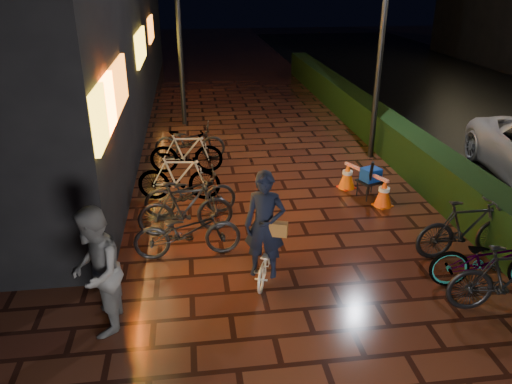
{
  "coord_description": "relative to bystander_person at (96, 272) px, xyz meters",
  "views": [
    {
      "loc": [
        -2.09,
        -6.51,
        4.61
      ],
      "look_at": [
        -1.04,
        1.36,
        1.1
      ],
      "focal_mm": 35.0,
      "sensor_mm": 36.0,
      "label": 1
    }
  ],
  "objects": [
    {
      "name": "ground",
      "position": [
        3.46,
        0.61,
        -0.93
      ],
      "size": [
        80.0,
        80.0,
        0.0
      ],
      "primitive_type": "plane",
      "color": "#381911",
      "rests_on": "ground"
    },
    {
      "name": "traffic_barrier",
      "position": [
        5.13,
        3.88,
        -0.62
      ],
      "size": [
        0.93,
        1.5,
        0.62
      ],
      "color": "#F74F0D",
      "rests_on": "ground"
    },
    {
      "name": "lamp_post_sf",
      "position": [
        1.15,
        10.3,
        2.21
      ],
      "size": [
        0.53,
        0.29,
        5.71
      ],
      "color": "black",
      "rests_on": "ground"
    },
    {
      "name": "cart_assembly",
      "position": [
        5.22,
        3.83,
        -0.43
      ],
      "size": [
        0.63,
        0.68,
        0.97
      ],
      "color": "black",
      "rests_on": "ground"
    },
    {
      "name": "parked_bikes_hedge",
      "position": [
        5.91,
        0.36,
        -0.41
      ],
      "size": [
        2.0,
        2.16,
        1.08
      ],
      "color": "black",
      "rests_on": "ground"
    },
    {
      "name": "hedge",
      "position": [
        6.76,
        8.61,
        -0.43
      ],
      "size": [
        0.7,
        20.0,
        1.0
      ],
      "primitive_type": "cube",
      "color": "black",
      "rests_on": "ground"
    },
    {
      "name": "parked_bikes_storefront",
      "position": [
        1.21,
        4.16,
        -0.42
      ],
      "size": [
        2.15,
        5.81,
        1.08
      ],
      "color": "black",
      "rests_on": "ground"
    },
    {
      "name": "cyclist",
      "position": [
        2.44,
        0.94,
        -0.23
      ],
      "size": [
        0.86,
        1.4,
        1.89
      ],
      "color": "silver",
      "rests_on": "ground"
    },
    {
      "name": "lamp_post_hedge",
      "position": [
        6.16,
        6.38,
        2.12
      ],
      "size": [
        0.53,
        0.17,
        5.55
      ],
      "color": "black",
      "rests_on": "ground"
    },
    {
      "name": "bystander_person",
      "position": [
        0.0,
        0.0,
        0.0
      ],
      "size": [
        0.72,
        0.92,
        1.86
      ],
      "primitive_type": "imported",
      "rotation": [
        0.0,
        0.0,
        -1.56
      ],
      "color": "#5F6062",
      "rests_on": "ground"
    }
  ]
}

